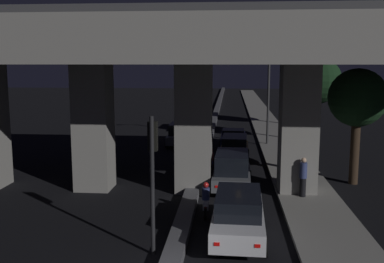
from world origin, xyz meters
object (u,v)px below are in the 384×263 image
Objects in this scene: car_grey_lead_oncoming at (180,134)px; car_taxi_yellow_second_oncoming at (192,121)px; car_grey_second at (232,170)px; street_lamp at (264,86)px; pedestrian_on_sidewalk at (303,177)px; car_dark_blue_fourth at (233,138)px; motorcycle_blue_filtering_mid at (211,162)px; car_taxi_yellow_third at (234,149)px; traffic_light_left_of_median at (153,161)px; motorcycle_white_filtering_near at (206,201)px; car_white_lead at (238,214)px.

car_grey_lead_oncoming is 0.84× the size of car_taxi_yellow_second_oncoming.
car_taxi_yellow_second_oncoming is at bearing 178.00° from car_grey_lead_oncoming.
car_grey_second is 20.27m from car_taxi_yellow_second_oncoming.
street_lamp is at bearing 92.77° from car_grey_lead_oncoming.
car_dark_blue_fourth is at bearing 103.43° from pedestrian_on_sidewalk.
motorcycle_blue_filtering_mid is (2.47, -16.42, -0.25)m from car_taxi_yellow_second_oncoming.
car_taxi_yellow_third is at bearing -29.71° from motorcycle_blue_filtering_mid.
traffic_light_left_of_median is 14.24m from car_taxi_yellow_third.
motorcycle_blue_filtering_mid is at bearing 131.59° from pedestrian_on_sidewalk.
traffic_light_left_of_median is 1.12× the size of car_grey_lead_oncoming.
traffic_light_left_of_median is 19.85m from car_dark_blue_fourth.
car_taxi_yellow_third is 2.74m from motorcycle_blue_filtering_mid.
car_dark_blue_fourth is (2.72, 19.51, -2.45)m from traffic_light_left_of_median.
car_taxi_yellow_third is 1.05× the size of car_dark_blue_fourth.
car_grey_second is (2.60, 7.93, -2.16)m from traffic_light_left_of_median.
car_taxi_yellow_second_oncoming reaches higher than car_dark_blue_fourth.
traffic_light_left_of_median reaches higher than car_dark_blue_fourth.
car_grey_second is at bearing 11.94° from car_taxi_yellow_second_oncoming.
street_lamp reaches higher than car_dark_blue_fourth.
car_grey_lead_oncoming reaches higher than motorcycle_white_filtering_near.
car_white_lead is at bearing -122.19° from pedestrian_on_sidewalk.
motorcycle_white_filtering_near is 0.94× the size of motorcycle_blue_filtering_mid.
car_dark_blue_fourth is at bearing 82.06° from traffic_light_left_of_median.
motorcycle_blue_filtering_mid is (-0.13, 7.47, 0.00)m from motorcycle_white_filtering_near.
car_grey_lead_oncoming reaches higher than motorcycle_blue_filtering_mid.
motorcycle_blue_filtering_mid is at bearing -1.03° from motorcycle_white_filtering_near.
car_white_lead is 2.60× the size of pedestrian_on_sidewalk.
car_grey_second reaches higher than car_taxi_yellow_third.
motorcycle_white_filtering_near is at bearing 9.93° from car_grey_lead_oncoming.
traffic_light_left_of_median is 2.36× the size of motorcycle_blue_filtering_mid.
street_lamp is at bearing -16.85° from car_taxi_yellow_third.
motorcycle_blue_filtering_mid is at bearing 10.03° from car_taxi_yellow_second_oncoming.
car_white_lead is at bearing -177.76° from car_taxi_yellow_third.
car_grey_second is at bearing 71.86° from traffic_light_left_of_median.
traffic_light_left_of_median reaches higher than car_taxi_yellow_third.
street_lamp is 19.03m from car_white_lead.
car_taxi_yellow_third is 2.20× the size of motorcycle_blue_filtering_mid.
street_lamp is 4.14× the size of pedestrian_on_sidewalk.
pedestrian_on_sidewalk reaches higher than car_taxi_yellow_third.
car_grey_second is 0.93× the size of car_taxi_yellow_third.
traffic_light_left_of_median is at bearing 173.95° from motorcycle_blue_filtering_mid.
car_grey_second is 5.86m from car_taxi_yellow_third.
street_lamp is at bearing -9.33° from car_grey_second.
car_white_lead is at bearing 12.56° from car_grey_lead_oncoming.
traffic_light_left_of_median is 0.61× the size of street_lamp.
street_lamp is 1.77× the size of car_taxi_yellow_third.
car_grey_lead_oncoming reaches higher than car_dark_blue_fourth.
car_taxi_yellow_third is at bearing 34.09° from car_grey_lead_oncoming.
motorcycle_white_filtering_near is at bearing -178.19° from motorcycle_blue_filtering_mid.
motorcycle_white_filtering_near is (-1.26, -9.82, -0.31)m from car_taxi_yellow_third.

